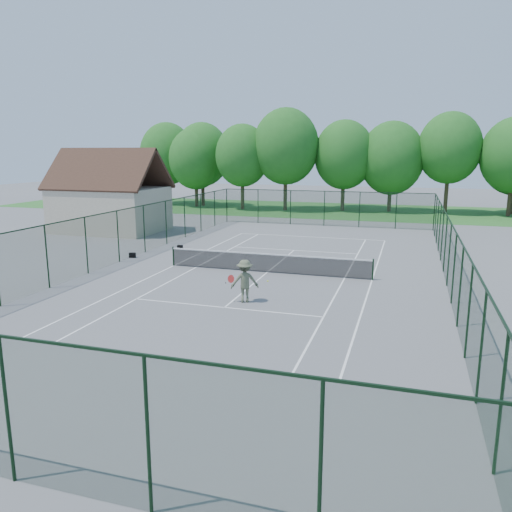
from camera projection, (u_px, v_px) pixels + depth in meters
The scene contains 10 objects.
ground at pixel (267, 272), 26.60m from camera, with size 140.00×140.00×0.00m, color slate.
grass_far at pixel (342, 210), 54.65m from camera, with size 80.00×16.00×0.01m, color #33752D.
court_lines at pixel (267, 272), 26.60m from camera, with size 11.05×23.85×0.01m.
tennis_net at pixel (267, 262), 26.48m from camera, with size 11.08×0.08×1.10m.
fence_enclosure at pixel (267, 244), 26.28m from camera, with size 18.05×36.05×3.02m.
utility_building at pixel (110, 192), 39.94m from camera, with size 8.60×6.27×6.63m.
tree_line_far at pixel (344, 155), 53.42m from camera, with size 39.40×6.40×9.70m.
sports_bag_a at pixel (132, 255), 30.30m from camera, with size 0.38×0.23×0.30m, color black.
sports_bag_b at pixel (180, 247), 32.99m from camera, with size 0.34×0.21×0.26m, color black.
tennis_player at pixel (245, 281), 21.21m from camera, with size 1.82×1.11×1.84m.
Camera 1 is at (7.08, -24.87, 6.31)m, focal length 35.00 mm.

